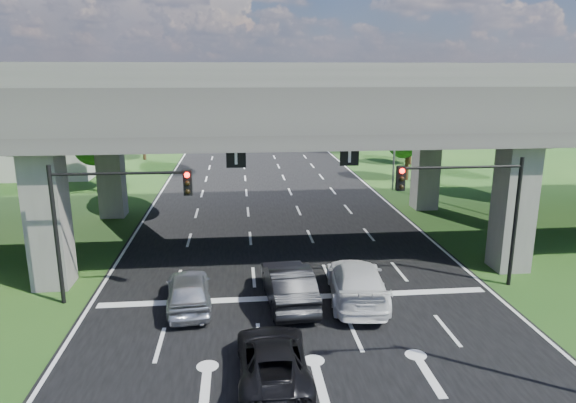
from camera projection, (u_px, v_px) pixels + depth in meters
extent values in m
plane|color=#1A3F14|center=(307.00, 338.00, 19.09)|extent=(160.00, 160.00, 0.00)
cube|color=black|center=(283.00, 249.00, 28.74)|extent=(18.00, 120.00, 0.03)
cube|color=#32302D|center=(280.00, 102.00, 28.72)|extent=(80.00, 15.00, 2.00)
cube|color=slate|center=(294.00, 75.00, 21.36)|extent=(80.00, 0.50, 1.00)
cube|color=slate|center=(271.00, 74.00, 35.36)|extent=(80.00, 0.50, 1.00)
cube|color=slate|center=(47.00, 213.00, 22.99)|extent=(1.60, 1.60, 7.00)
cube|color=slate|center=(110.00, 166.00, 34.57)|extent=(1.60, 1.60, 7.00)
cube|color=slate|center=(514.00, 201.00, 25.08)|extent=(1.60, 1.60, 7.00)
cube|color=slate|center=(426.00, 160.00, 36.66)|extent=(1.60, 1.60, 7.00)
cube|color=black|center=(236.00, 158.00, 22.22)|extent=(0.85, 0.06, 0.85)
cube|color=black|center=(349.00, 156.00, 22.69)|extent=(0.85, 0.06, 0.85)
cylinder|color=black|center=(515.00, 223.00, 23.17)|extent=(0.18, 0.18, 6.00)
cylinder|color=black|center=(461.00, 167.00, 22.28)|extent=(5.50, 0.12, 0.12)
cube|color=black|center=(401.00, 178.00, 21.94)|extent=(0.35, 0.28, 1.05)
sphere|color=#FF0C05|center=(402.00, 171.00, 21.70)|extent=(0.22, 0.22, 0.22)
cylinder|color=black|center=(56.00, 236.00, 21.27)|extent=(0.18, 0.18, 6.00)
cylinder|color=black|center=(119.00, 173.00, 20.90)|extent=(5.50, 0.12, 0.12)
cube|color=black|center=(188.00, 183.00, 21.08)|extent=(0.35, 0.28, 1.05)
sphere|color=#FF0C05|center=(187.00, 175.00, 20.85)|extent=(0.22, 0.22, 0.22)
cylinder|color=gray|center=(395.00, 130.00, 42.04)|extent=(0.16, 0.16, 10.00)
cylinder|color=gray|center=(380.00, 71.00, 40.75)|extent=(3.00, 0.10, 0.10)
cube|color=gray|center=(362.00, 73.00, 40.63)|extent=(0.60, 0.25, 0.18)
cylinder|color=gray|center=(353.00, 115.00, 57.48)|extent=(0.16, 0.16, 10.00)
cylinder|color=gray|center=(341.00, 72.00, 56.19)|extent=(3.00, 0.10, 0.10)
cube|color=gray|center=(327.00, 73.00, 56.07)|extent=(0.60, 0.25, 0.18)
cylinder|color=black|center=(98.00, 171.00, 42.46)|extent=(0.36, 0.36, 3.30)
sphere|color=#175416|center=(95.00, 135.00, 41.72)|extent=(4.50, 4.50, 4.50)
sphere|color=#175416|center=(97.00, 119.00, 41.14)|extent=(3.60, 3.60, 3.60)
sphere|color=#175416|center=(93.00, 146.00, 42.30)|extent=(3.30, 3.30, 3.30)
cylinder|color=black|center=(88.00, 159.00, 49.95)|extent=(0.36, 0.36, 2.86)
sphere|color=#175416|center=(85.00, 132.00, 49.31)|extent=(3.90, 3.90, 3.90)
sphere|color=#175416|center=(88.00, 120.00, 48.78)|extent=(3.12, 3.12, 3.12)
sphere|color=#175416|center=(84.00, 140.00, 49.86)|extent=(2.86, 2.86, 2.86)
cylinder|color=black|center=(144.00, 144.00, 57.97)|extent=(0.36, 0.36, 3.52)
sphere|color=#175416|center=(142.00, 116.00, 57.19)|extent=(4.80, 4.80, 4.80)
sphere|color=#175416|center=(144.00, 103.00, 56.58)|extent=(3.84, 3.84, 3.84)
sphere|color=#175416|center=(140.00, 124.00, 57.78)|extent=(3.52, 3.52, 3.52)
cylinder|color=black|center=(407.00, 163.00, 46.98)|extent=(0.36, 0.36, 3.08)
sphere|color=#175416|center=(409.00, 133.00, 46.29)|extent=(4.20, 4.20, 4.20)
sphere|color=#175416|center=(415.00, 119.00, 45.74)|extent=(3.36, 3.36, 3.36)
sphere|color=#175416|center=(404.00, 141.00, 46.86)|extent=(3.08, 3.08, 3.08)
cylinder|color=black|center=(410.00, 151.00, 55.01)|extent=(0.36, 0.36, 2.86)
sphere|color=#175416|center=(412.00, 127.00, 54.38)|extent=(3.90, 3.90, 3.90)
sphere|color=#175416|center=(417.00, 116.00, 53.84)|extent=(3.12, 3.12, 3.12)
sphere|color=#175416|center=(407.00, 134.00, 54.92)|extent=(2.86, 2.86, 2.86)
cylinder|color=black|center=(357.00, 140.00, 62.30)|extent=(0.36, 0.36, 3.30)
sphere|color=#175416|center=(357.00, 115.00, 61.57)|extent=(4.50, 4.50, 4.50)
sphere|color=#175416|center=(362.00, 104.00, 60.99)|extent=(3.60, 3.60, 3.60)
sphere|color=#175416|center=(354.00, 122.00, 62.14)|extent=(3.30, 3.30, 3.30)
imported|color=#B4B6BC|center=(189.00, 290.00, 21.36)|extent=(2.24, 4.66, 1.54)
imported|color=black|center=(288.00, 284.00, 21.74)|extent=(2.13, 5.26, 1.70)
imported|color=silver|center=(357.00, 282.00, 22.02)|extent=(2.95, 5.97, 1.67)
imported|color=black|center=(273.00, 359.00, 16.37)|extent=(2.24, 4.82, 1.34)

